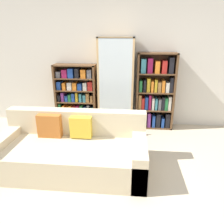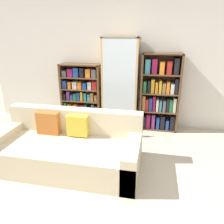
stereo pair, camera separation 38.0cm
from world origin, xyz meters
name	(u,v)px [view 1 (the left image)]	position (x,y,z in m)	size (l,w,h in m)	color
ground_plane	(106,194)	(0.00, 0.00, 0.00)	(16.00, 16.00, 0.00)	beige
wall_back	(120,62)	(0.00, 2.41, 1.35)	(6.07, 0.06, 2.70)	silver
couch	(72,151)	(-0.58, 0.55, 0.27)	(2.17, 1.00, 0.80)	beige
bookshelf_left	(76,96)	(-0.91, 2.21, 0.64)	(0.87, 0.32, 1.31)	brown
display_cabinet	(116,84)	(-0.06, 2.19, 0.92)	(0.72, 0.36, 1.85)	tan
bookshelf_right	(155,94)	(0.75, 2.21, 0.74)	(0.77, 0.32, 1.56)	brown
wine_bottle	(131,128)	(0.27, 1.71, 0.16)	(0.08, 0.08, 0.40)	black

